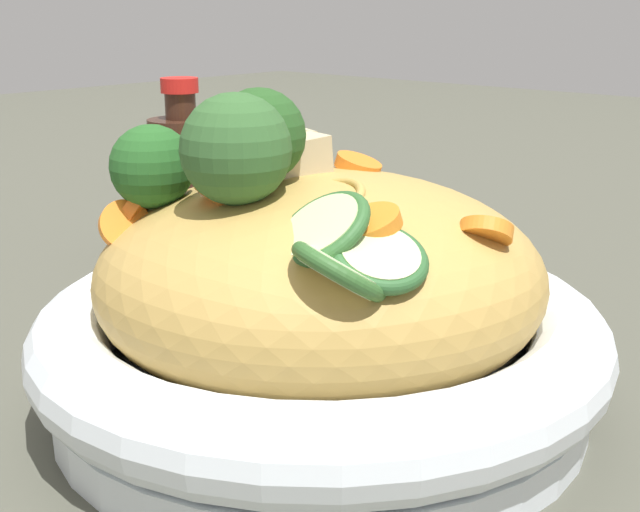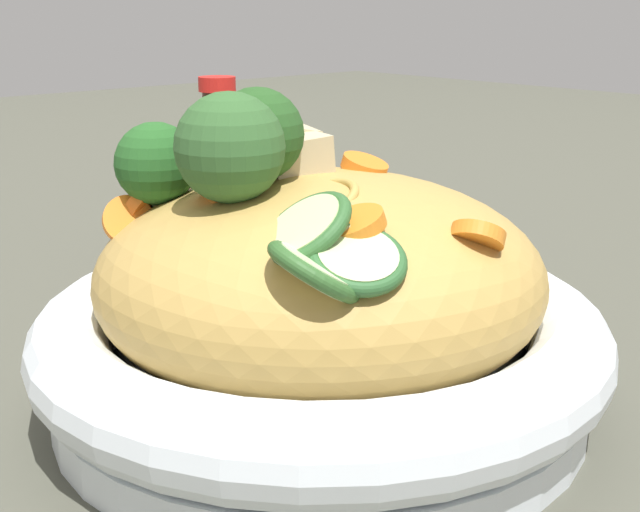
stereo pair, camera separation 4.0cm
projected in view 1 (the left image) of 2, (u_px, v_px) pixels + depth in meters
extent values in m
plane|color=#49493E|center=(320.00, 403.00, 0.43)|extent=(3.00, 3.00, 0.00)
cylinder|color=white|center=(320.00, 386.00, 0.42)|extent=(0.26, 0.26, 0.02)
torus|color=white|center=(320.00, 332.00, 0.42)|extent=(0.28, 0.28, 0.04)
ellipsoid|color=#B69048|center=(320.00, 276.00, 0.41)|extent=(0.21, 0.21, 0.10)
torus|color=tan|center=(322.00, 204.00, 0.37)|extent=(0.05, 0.05, 0.02)
torus|color=#C0873E|center=(323.00, 186.00, 0.45)|extent=(0.04, 0.04, 0.01)
torus|color=tan|center=(330.00, 217.00, 0.42)|extent=(0.07, 0.07, 0.02)
cone|color=#93B16A|center=(154.00, 211.00, 0.40)|extent=(0.02, 0.02, 0.02)
sphere|color=#245722|center=(152.00, 167.00, 0.39)|extent=(0.05, 0.05, 0.04)
cone|color=#91AF73|center=(237.00, 204.00, 0.37)|extent=(0.03, 0.03, 0.01)
sphere|color=#315C2C|center=(236.00, 149.00, 0.36)|extent=(0.06, 0.06, 0.05)
cone|color=#95B874|center=(260.00, 189.00, 0.39)|extent=(0.03, 0.03, 0.02)
sphere|color=#244D1F|center=(259.00, 135.00, 0.38)|extent=(0.06, 0.06, 0.04)
cylinder|color=orange|center=(486.00, 232.00, 0.36)|extent=(0.03, 0.03, 0.02)
cylinder|color=orange|center=(125.00, 225.00, 0.39)|extent=(0.03, 0.02, 0.02)
cylinder|color=orange|center=(217.00, 194.00, 0.37)|extent=(0.03, 0.03, 0.02)
cylinder|color=orange|center=(358.00, 165.00, 0.42)|extent=(0.03, 0.03, 0.01)
cylinder|color=orange|center=(368.00, 225.00, 0.34)|extent=(0.04, 0.04, 0.02)
cylinder|color=orange|center=(143.00, 209.00, 0.40)|extent=(0.04, 0.03, 0.03)
cylinder|color=#BFDC98|center=(244.00, 173.00, 0.41)|extent=(0.04, 0.04, 0.02)
torus|color=#264F27|center=(244.00, 173.00, 0.41)|extent=(0.04, 0.04, 0.02)
cylinder|color=beige|center=(339.00, 272.00, 0.32)|extent=(0.04, 0.04, 0.02)
torus|color=#2E5A27|center=(339.00, 272.00, 0.32)|extent=(0.05, 0.05, 0.03)
cylinder|color=beige|center=(379.00, 258.00, 0.32)|extent=(0.04, 0.04, 0.02)
torus|color=#2B592C|center=(379.00, 258.00, 0.32)|extent=(0.05, 0.05, 0.02)
cylinder|color=beige|center=(322.00, 230.00, 0.33)|extent=(0.04, 0.04, 0.03)
torus|color=#2E5D2C|center=(322.00, 230.00, 0.33)|extent=(0.05, 0.05, 0.03)
cube|color=#C7B98C|center=(269.00, 157.00, 0.42)|extent=(0.05, 0.05, 0.04)
cube|color=#D1B192|center=(235.00, 180.00, 0.38)|extent=(0.03, 0.03, 0.02)
cube|color=#C8B48C|center=(288.00, 162.00, 0.41)|extent=(0.04, 0.04, 0.03)
cylinder|color=#381E14|center=(184.00, 190.00, 0.65)|extent=(0.05, 0.05, 0.11)
cylinder|color=#381E14|center=(180.00, 106.00, 0.63)|extent=(0.02, 0.02, 0.02)
cylinder|color=red|center=(179.00, 85.00, 0.63)|extent=(0.03, 0.03, 0.01)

